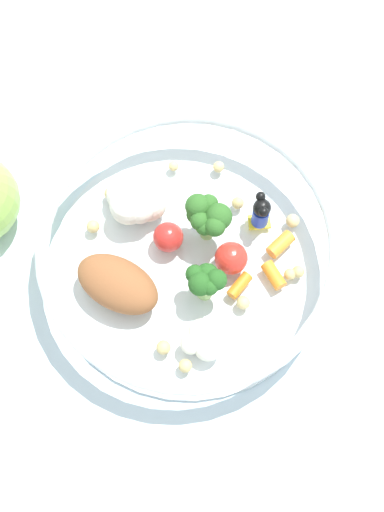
# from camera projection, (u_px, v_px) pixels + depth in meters

# --- Properties ---
(ground_plane) EXTENTS (2.40, 2.40, 0.00)m
(ground_plane) POSITION_uv_depth(u_px,v_px,m) (201.00, 257.00, 0.67)
(ground_plane) COLOR silver
(food_container) EXTENTS (0.25, 0.25, 0.06)m
(food_container) POSITION_uv_depth(u_px,v_px,m) (184.00, 253.00, 0.64)
(food_container) COLOR white
(food_container) RESTS_ON ground_plane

